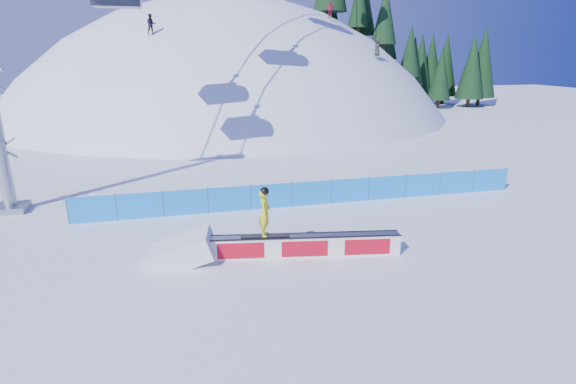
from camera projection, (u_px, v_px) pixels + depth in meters
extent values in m
plane|color=white|center=(344.00, 240.00, 17.84)|extent=(160.00, 160.00, 0.00)
sphere|color=white|center=(232.00, 244.00, 62.12)|extent=(64.00, 64.00, 64.00)
cylinder|color=#322114|center=(342.00, 17.00, 52.68)|extent=(0.50, 0.50, 1.40)
cylinder|color=#322114|center=(344.00, 23.00, 56.41)|extent=(0.50, 0.50, 1.40)
cylinder|color=#322114|center=(348.00, 35.00, 60.18)|extent=(0.50, 0.50, 1.40)
cylinder|color=#322114|center=(359.00, 45.00, 61.63)|extent=(0.50, 0.50, 1.40)
cone|color=black|center=(360.00, 3.00, 60.07)|extent=(4.16, 4.16, 9.45)
cylinder|color=#322114|center=(389.00, 62.00, 59.61)|extent=(0.50, 0.50, 1.40)
cone|color=black|center=(392.00, 20.00, 58.05)|extent=(4.16, 4.16, 9.45)
cylinder|color=#322114|center=(384.00, 71.00, 63.59)|extent=(0.50, 0.50, 1.40)
cone|color=black|center=(386.00, 44.00, 62.50)|extent=(2.74, 2.74, 6.23)
cylinder|color=#322114|center=(397.00, 87.00, 64.19)|extent=(0.50, 0.50, 1.40)
cone|color=black|center=(400.00, 52.00, 62.82)|extent=(3.58, 3.58, 8.13)
cylinder|color=#322114|center=(412.00, 101.00, 64.62)|extent=(0.50, 0.50, 1.40)
cone|color=black|center=(414.00, 71.00, 63.37)|extent=(3.25, 3.25, 7.38)
cylinder|color=#322114|center=(442.00, 106.00, 58.94)|extent=(0.50, 0.50, 1.40)
cone|color=black|center=(446.00, 70.00, 57.59)|extent=(3.52, 3.52, 8.01)
cylinder|color=#322114|center=(438.00, 104.00, 61.47)|extent=(0.50, 0.50, 1.40)
cone|color=black|center=(441.00, 67.00, 60.05)|extent=(3.73, 3.73, 8.48)
cylinder|color=#322114|center=(441.00, 101.00, 64.66)|extent=(0.50, 0.50, 1.40)
cone|color=black|center=(444.00, 64.00, 63.13)|extent=(4.09, 4.09, 9.29)
cylinder|color=#322114|center=(451.00, 102.00, 63.46)|extent=(0.50, 0.50, 1.40)
cone|color=black|center=(454.00, 70.00, 62.16)|extent=(3.38, 3.38, 7.67)
cylinder|color=#322114|center=(458.00, 99.00, 67.67)|extent=(0.50, 0.50, 1.40)
cone|color=black|center=(461.00, 71.00, 66.48)|extent=(3.06, 3.06, 6.96)
cylinder|color=#322114|center=(474.00, 101.00, 64.95)|extent=(0.50, 0.50, 1.40)
cone|color=black|center=(478.00, 72.00, 63.73)|extent=(3.12, 3.12, 7.09)
cube|color=#1385F0|center=(312.00, 193.00, 21.84)|extent=(22.00, 0.03, 1.20)
cylinder|color=#3A4769|center=(67.00, 210.00, 19.33)|extent=(0.05, 0.05, 1.30)
cylinder|color=#3A4769|center=(116.00, 207.00, 19.78)|extent=(0.05, 0.05, 1.30)
cylinder|color=#3A4769|center=(163.00, 203.00, 20.24)|extent=(0.05, 0.05, 1.30)
cylinder|color=#3A4769|center=(208.00, 200.00, 20.69)|extent=(0.05, 0.05, 1.30)
cylinder|color=#3A4769|center=(251.00, 197.00, 21.14)|extent=(0.05, 0.05, 1.30)
cylinder|color=#3A4769|center=(292.00, 194.00, 21.60)|extent=(0.05, 0.05, 1.30)
cylinder|color=#3A4769|center=(331.00, 191.00, 22.05)|extent=(0.05, 0.05, 1.30)
cylinder|color=#3A4769|center=(369.00, 188.00, 22.51)|extent=(0.05, 0.05, 1.30)
cylinder|color=#3A4769|center=(405.00, 185.00, 22.96)|extent=(0.05, 0.05, 1.30)
cylinder|color=#3A4769|center=(440.00, 183.00, 23.41)|extent=(0.05, 0.05, 1.30)
cylinder|color=#3A4769|center=(474.00, 180.00, 23.87)|extent=(0.05, 0.05, 1.30)
cylinder|color=#3A4769|center=(506.00, 178.00, 24.32)|extent=(0.05, 0.05, 1.30)
cube|color=#959AA3|center=(11.00, 208.00, 21.11)|extent=(1.40, 1.40, 0.30)
cube|color=white|center=(304.00, 246.00, 16.30)|extent=(7.01, 1.59, 0.79)
cube|color=#989AA5|center=(304.00, 236.00, 16.18)|extent=(6.94, 1.60, 0.04)
cube|color=black|center=(305.00, 238.00, 15.95)|extent=(6.94, 1.18, 0.05)
cube|color=black|center=(303.00, 233.00, 16.40)|extent=(6.94, 1.18, 0.05)
cube|color=red|center=(305.00, 249.00, 16.08)|extent=(6.59, 1.11, 0.59)
cube|color=red|center=(303.00, 244.00, 16.52)|extent=(6.59, 1.11, 0.59)
cube|color=black|center=(265.00, 236.00, 16.06)|extent=(1.78, 0.60, 0.03)
imported|color=yellow|center=(265.00, 213.00, 15.81)|extent=(0.57, 0.71, 1.69)
sphere|color=black|center=(264.00, 191.00, 15.58)|extent=(0.32, 0.32, 0.32)
imported|color=black|center=(151.00, 24.00, 37.54)|extent=(0.89, 0.74, 1.65)
imported|color=#B91A47|center=(330.00, 10.00, 46.43)|extent=(1.00, 0.50, 1.65)
imported|color=#242424|center=(377.00, 47.00, 43.56)|extent=(0.58, 0.84, 1.65)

